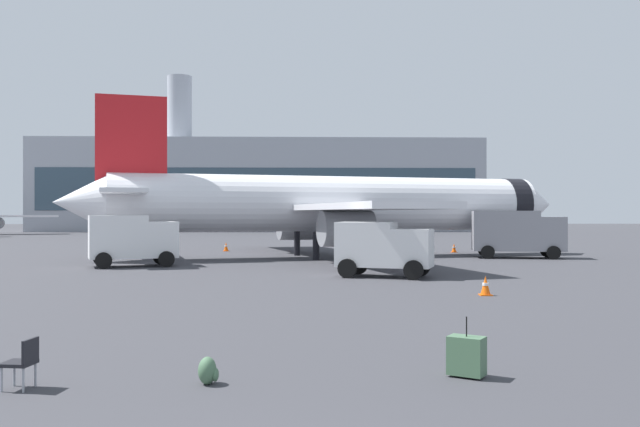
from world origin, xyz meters
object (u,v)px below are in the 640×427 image
(service_truck, at_px, (132,238))
(safety_cone_outer, at_px, (128,252))
(traveller_backpack, at_px, (208,371))
(airplane_at_gate, at_px, (331,204))
(safety_cone_mid, at_px, (226,247))
(fuel_truck, at_px, (517,232))
(safety_cone_far, at_px, (454,248))
(rolling_suitcase, at_px, (467,356))
(safety_cone_near, at_px, (485,286))
(cargo_van, at_px, (383,246))
(gate_chair, at_px, (23,360))

(service_truck, height_order, safety_cone_outer, service_truck)
(service_truck, relative_size, traveller_backpack, 10.96)
(airplane_at_gate, xyz_separation_m, safety_cone_outer, (-14.27, 1.37, -3.35))
(service_truck, height_order, safety_cone_mid, service_truck)
(fuel_truck, height_order, safety_cone_outer, fuel_truck)
(airplane_at_gate, relative_size, service_truck, 6.71)
(safety_cone_mid, bearing_deg, safety_cone_far, -7.05)
(safety_cone_far, distance_m, traveller_backpack, 42.32)
(airplane_at_gate, relative_size, fuel_truck, 5.56)
(safety_cone_outer, height_order, rolling_suitcase, rolling_suitcase)
(fuel_truck, relative_size, safety_cone_near, 8.90)
(service_truck, xyz_separation_m, cargo_van, (13.44, -6.76, -0.16))
(fuel_truck, distance_m, cargo_van, 17.27)
(rolling_suitcase, bearing_deg, service_truck, 115.58)
(rolling_suitcase, bearing_deg, airplane_at_gate, 91.50)
(safety_cone_near, relative_size, safety_cone_far, 1.02)
(cargo_van, height_order, safety_cone_outer, cargo_van)
(cargo_van, relative_size, safety_cone_mid, 6.65)
(safety_cone_outer, bearing_deg, fuel_truck, -5.63)
(fuel_truck, height_order, gate_chair, fuel_truck)
(airplane_at_gate, height_order, rolling_suitcase, airplane_at_gate)
(fuel_truck, distance_m, safety_cone_near, 22.26)
(service_truck, xyz_separation_m, safety_cone_mid, (3.59, 15.71, -1.25))
(cargo_van, distance_m, gate_chair, 21.87)
(safety_cone_far, bearing_deg, safety_cone_outer, -170.33)
(airplane_at_gate, height_order, cargo_van, airplane_at_gate)
(safety_cone_far, xyz_separation_m, safety_cone_outer, (-24.12, -4.11, -0.04))
(rolling_suitcase, xyz_separation_m, gate_chair, (-7.73, -0.63, 0.11))
(fuel_truck, bearing_deg, safety_cone_far, 111.89)
(fuel_truck, relative_size, safety_cone_mid, 8.76)
(safety_cone_outer, height_order, gate_chair, gate_chair)
(airplane_at_gate, distance_m, safety_cone_mid, 11.61)
(safety_cone_near, xyz_separation_m, rolling_suitcase, (-3.75, -12.19, 0.04))
(airplane_at_gate, relative_size, safety_cone_outer, 57.24)
(cargo_van, height_order, safety_cone_mid, cargo_van)
(safety_cone_outer, bearing_deg, cargo_van, -45.13)
(safety_cone_near, relative_size, safety_cone_outer, 1.16)
(safety_cone_near, height_order, traveller_backpack, safety_cone_near)
(service_truck, relative_size, fuel_truck, 0.83)
(fuel_truck, distance_m, rolling_suitcase, 34.97)
(rolling_suitcase, bearing_deg, safety_cone_near, 72.91)
(safety_cone_far, relative_size, safety_cone_outer, 1.13)
(safety_cone_mid, relative_size, gate_chair, 0.84)
(airplane_at_gate, bearing_deg, safety_cone_outer, 174.52)
(fuel_truck, distance_m, safety_cone_far, 7.42)
(airplane_at_gate, relative_size, cargo_van, 7.33)
(safety_cone_far, distance_m, rolling_suitcase, 40.69)
(service_truck, distance_m, safety_cone_near, 21.52)
(cargo_van, xyz_separation_m, rolling_suitcase, (-0.90, -19.44, -1.06))
(cargo_van, height_order, rolling_suitcase, cargo_van)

